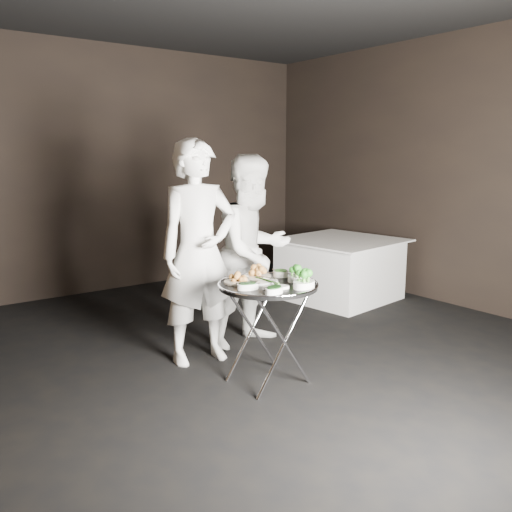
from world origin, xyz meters
TOP-DOWN VIEW (x-y plane):
  - floor at (0.00, 0.00)m, footprint 6.00×7.00m
  - wall_back at (0.00, 3.52)m, footprint 6.00×0.05m
  - wall_right at (3.02, 0.00)m, footprint 0.05×7.00m
  - tray_stand at (-0.02, 0.05)m, footprint 0.51×0.43m
  - serving_tray at (-0.02, 0.05)m, footprint 0.74×0.74m
  - potato_plate_a at (-0.19, 0.20)m, footprint 0.19×0.19m
  - potato_plate_b at (0.04, 0.26)m, footprint 0.21×0.21m
  - greens_bowl at (0.21, 0.18)m, footprint 0.13×0.13m
  - asparagus_plate_a at (-0.03, 0.05)m, footprint 0.20×0.11m
  - asparagus_plate_b at (-0.06, -0.09)m, footprint 0.22×0.18m
  - spinach_bowl_a at (-0.23, 0.01)m, footprint 0.18×0.15m
  - spinach_bowl_b at (-0.15, -0.19)m, footprint 0.18×0.14m
  - broccoli_bowl_a at (0.21, -0.00)m, footprint 0.20×0.17m
  - broccoli_bowl_b at (0.12, -0.19)m, footprint 0.23×0.19m
  - serving_utensils at (0.00, 0.12)m, footprint 0.57×0.42m
  - waiter_left at (-0.19, 0.75)m, footprint 0.71×0.51m
  - waiter_right at (0.41, 0.82)m, footprint 0.88×0.71m
  - dining_table at (2.14, 1.44)m, footprint 1.25×1.25m

SIDE VIEW (x-z plane):
  - floor at x=0.00m, z-range -0.05..0.00m
  - dining_table at x=2.14m, z-range 0.00..0.71m
  - tray_stand at x=-0.02m, z-range 0.05..0.79m
  - serving_tray at x=-0.02m, z-range 0.74..0.77m
  - asparagus_plate_b at x=-0.06m, z-range 0.76..0.80m
  - asparagus_plate_a at x=-0.03m, z-range 0.76..0.80m
  - spinach_bowl_a at x=-0.23m, z-range 0.76..0.83m
  - spinach_bowl_b at x=-0.15m, z-range 0.76..0.83m
  - potato_plate_a at x=-0.19m, z-range 0.76..0.83m
  - broccoli_bowl_a at x=0.21m, z-range 0.76..0.83m
  - greens_bowl at x=0.21m, z-range 0.76..0.83m
  - potato_plate_b at x=0.04m, z-range 0.76..0.84m
  - broccoli_bowl_b at x=0.12m, z-range 0.76..0.84m
  - serving_utensils at x=0.00m, z-range 0.81..0.81m
  - waiter_right at x=0.41m, z-range 0.00..1.70m
  - waiter_left at x=-0.19m, z-range 0.00..1.83m
  - wall_back at x=0.00m, z-range 0.00..3.00m
  - wall_right at x=3.02m, z-range 0.00..3.00m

